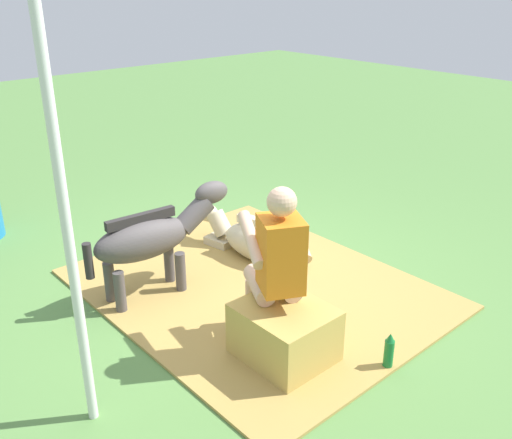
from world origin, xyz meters
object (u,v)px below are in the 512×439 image
soda_bottle (389,352)px  pony_lying (255,240)px  person_seated (276,262)px  pony_standing (152,237)px  tent_pole_left (67,230)px  hay_bale (284,333)px

soda_bottle → pony_lying: bearing=-13.0°
pony_lying → soda_bottle: 1.94m
pony_lying → person_seated: bearing=144.2°
pony_standing → soda_bottle: size_ratio=4.66×
pony_standing → tent_pole_left: size_ratio=0.52×
pony_standing → soda_bottle: pony_standing is taller
hay_bale → pony_lying: size_ratio=0.47×
soda_bottle → hay_bale: bearing=39.1°
hay_bale → tent_pole_left: bearing=74.3°
pony_standing → person_seated: bearing=-168.8°
person_seated → soda_bottle: 1.00m
hay_bale → tent_pole_left: 1.73m
soda_bottle → tent_pole_left: (0.94, 1.77, 1.14)m
pony_standing → hay_bale: bearing=-172.0°
pony_standing → pony_lying: (-0.06, -1.09, -0.35)m
hay_bale → pony_standing: bearing=8.0°
pony_standing → tent_pole_left: (-1.01, 1.11, 0.74)m
hay_bale → pony_lying: 1.60m
hay_bale → person_seated: size_ratio=0.49×
pony_lying → soda_bottle: pony_lying is taller
tent_pole_left → pony_lying: bearing=-66.6°
person_seated → pony_lying: 1.54m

